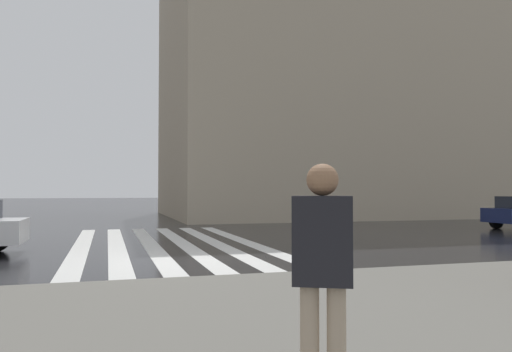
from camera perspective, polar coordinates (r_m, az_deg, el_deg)
name	(u,v)px	position (r m, az deg, el deg)	size (l,w,h in m)	color
ground_plane	(174,262)	(12.01, -9.22, -9.54)	(220.00, 220.00, 0.00)	black
zebra_crossing	(167,244)	(15.99, -10.07, -7.55)	(13.00, 5.50, 0.01)	silver
haussmann_block_corner	(364,59)	(37.19, 12.14, 12.80)	(14.56, 27.15, 22.31)	tan
pedestrian_by_billboard	(323,266)	(3.49, 7.56, -10.04)	(0.39, 0.46, 1.68)	black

